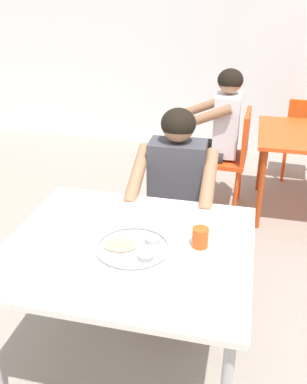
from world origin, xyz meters
name	(u,v)px	position (x,y,z in m)	size (l,w,h in m)	color
ground_plane	(138,372)	(0.00, 0.00, -0.03)	(12.00, 12.00, 0.05)	gray
table_foreground	(128,257)	(-0.04, 0.03, 0.68)	(1.11, 0.96, 0.75)	silver
thali_tray	(133,247)	(-0.01, 0.00, 0.76)	(0.33, 0.33, 0.03)	#B7BABF
drinking_cup	(200,237)	(0.28, 0.09, 0.80)	(0.07, 0.07, 0.09)	#D84C19
chair_foreground	(179,206)	(0.03, 0.96, 0.47)	(0.44, 0.45, 0.80)	red
diner_foreground	(174,190)	(0.04, 0.74, 0.70)	(0.50, 0.56, 1.17)	#3D3D3D
chair_red_left	(232,153)	(0.32, 1.92, 0.51)	(0.40, 0.44, 0.87)	#D54618
chair_red_far	(305,133)	(0.97, 2.65, 0.50)	(0.41, 0.42, 0.84)	#E45017
patron_background	(216,126)	(0.16, 1.96, 0.72)	(0.55, 0.49, 1.20)	#242424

